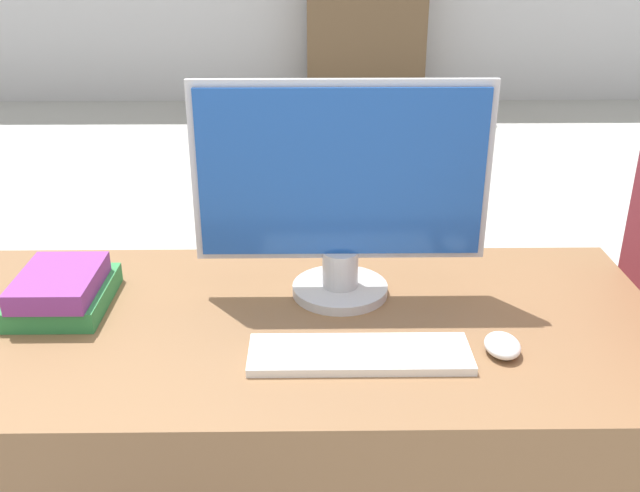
{
  "coord_description": "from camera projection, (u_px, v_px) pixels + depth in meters",
  "views": [
    {
      "loc": [
        0.03,
        -0.89,
        1.44
      ],
      "look_at": [
        0.04,
        0.31,
        0.91
      ],
      "focal_mm": 40.0,
      "sensor_mm": 36.0,
      "label": 1
    }
  ],
  "objects": [
    {
      "name": "desk",
      "position": [
        300.0,
        465.0,
        1.56
      ],
      "size": [
        1.47,
        0.69,
        0.73
      ],
      "color": "brown",
      "rests_on": "ground_plane"
    },
    {
      "name": "monitor",
      "position": [
        341.0,
        189.0,
        1.42
      ],
      "size": [
        0.59,
        0.2,
        0.45
      ],
      "color": "#B7B7BC",
      "rests_on": "desk"
    },
    {
      "name": "keyboard",
      "position": [
        360.0,
        354.0,
        1.28
      ],
      "size": [
        0.4,
        0.12,
        0.02
      ],
      "color": "white",
      "rests_on": "desk"
    },
    {
      "name": "mouse",
      "position": [
        502.0,
        345.0,
        1.29
      ],
      "size": [
        0.06,
        0.09,
        0.03
      ],
      "color": "white",
      "rests_on": "desk"
    },
    {
      "name": "book_stack",
      "position": [
        62.0,
        290.0,
        1.44
      ],
      "size": [
        0.18,
        0.24,
        0.08
      ],
      "color": "#2D7F42",
      "rests_on": "desk"
    }
  ]
}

